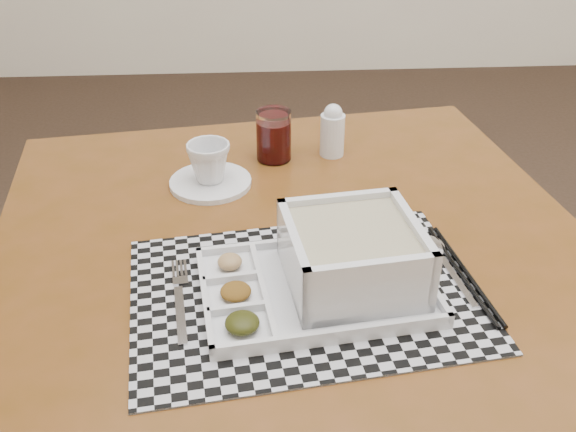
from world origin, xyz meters
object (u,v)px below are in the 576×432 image
Objects in this scene: juice_glass at (274,137)px; creamer_bottle at (332,131)px; dining_table at (295,277)px; cup at (209,162)px; serving_tray at (342,265)px.

juice_glass is 0.93× the size of creamer_bottle.
dining_table is 10.74× the size of juice_glass.
juice_glass is (0.12, 0.10, -0.00)m from cup.
creamer_bottle is (0.12, 0.01, 0.00)m from juice_glass.
dining_table is at bearing -71.72° from cup.
creamer_bottle reaches higher than cup.
creamer_bottle is (0.09, 0.30, 0.12)m from dining_table.
cup is (-0.20, 0.32, 0.00)m from serving_tray.
serving_tray reaches higher than cup.
serving_tray is at bearing -76.40° from cup.
serving_tray is 4.40× the size of cup.
serving_tray reaches higher than juice_glass.
serving_tray reaches higher than dining_table.
juice_glass is at bearing 20.80° from cup.
creamer_bottle is (0.04, 0.43, 0.01)m from serving_tray.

